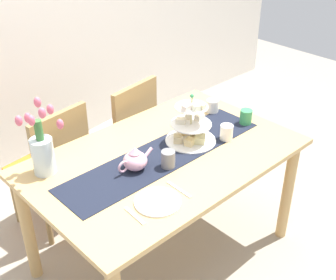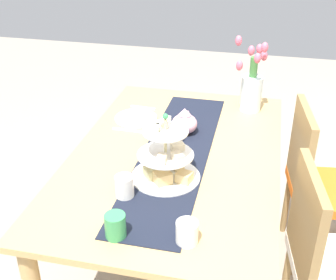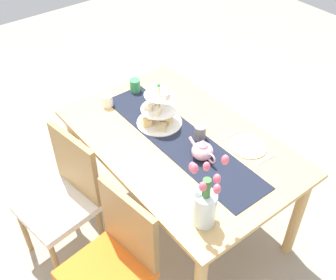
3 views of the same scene
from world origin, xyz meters
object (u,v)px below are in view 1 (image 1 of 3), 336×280
(dinner_plate_left, at_px, (158,202))
(knife_left, at_px, (179,189))
(tiered_cake_stand, at_px, (191,128))
(fork_left, at_px, (135,216))
(mug_grey, at_px, (168,159))
(mug_white_text, at_px, (226,132))
(chair_left, at_px, (53,164))
(chair_right, at_px, (125,132))
(mug_orange, at_px, (246,117))
(dining_table, at_px, (165,170))
(teapot, at_px, (135,160))
(cream_jug, at_px, (213,106))
(tulip_vase, at_px, (42,149))

(dinner_plate_left, height_order, knife_left, dinner_plate_left)
(tiered_cake_stand, relative_size, fork_left, 2.03)
(tiered_cake_stand, bearing_deg, mug_grey, -159.42)
(mug_grey, bearing_deg, mug_white_text, -3.17)
(chair_left, bearing_deg, chair_right, 0.02)
(chair_right, xyz_separation_m, mug_orange, (0.35, -0.80, 0.31))
(knife_left, bearing_deg, tiered_cake_stand, 37.13)
(dining_table, height_order, knife_left, knife_left)
(teapot, height_order, mug_white_text, teapot)
(teapot, distance_m, cream_jug, 0.82)
(dinner_plate_left, bearing_deg, fork_left, 180.00)
(chair_right, xyz_separation_m, teapot, (-0.48, -0.71, 0.32))
(mug_grey, height_order, mug_orange, mug_grey)
(tiered_cake_stand, xyz_separation_m, mug_orange, (0.40, -0.09, -0.04))
(knife_left, bearing_deg, cream_jug, 30.91)
(dining_table, bearing_deg, tiered_cake_stand, 0.54)
(knife_left, relative_size, mug_grey, 1.79)
(teapot, xyz_separation_m, dinner_plate_left, (-0.10, -0.29, -0.05))
(chair_right, distance_m, fork_left, 1.27)
(chair_right, xyz_separation_m, mug_white_text, (0.11, -0.84, 0.31))
(tulip_vase, distance_m, knife_left, 0.74)
(mug_orange, bearing_deg, fork_left, -169.37)
(mug_orange, bearing_deg, knife_left, -165.61)
(teapot, height_order, mug_orange, teapot)
(chair_right, bearing_deg, tulip_vase, -154.26)
(tulip_vase, distance_m, cream_jug, 1.18)
(dining_table, xyz_separation_m, mug_orange, (0.62, -0.09, 0.16))
(fork_left, bearing_deg, tulip_vase, 100.70)
(chair_right, bearing_deg, teapot, -123.93)
(teapot, distance_m, tulip_vase, 0.48)
(fork_left, bearing_deg, tiered_cake_stand, 23.38)
(mug_grey, bearing_deg, tiered_cake_stand, 20.58)
(cream_jug, bearing_deg, chair_right, 120.52)
(chair_left, distance_m, cream_jug, 1.11)
(fork_left, relative_size, knife_left, 0.88)
(fork_left, bearing_deg, cream_jug, 23.44)
(teapot, bearing_deg, mug_grey, -36.46)
(dining_table, height_order, mug_grey, mug_grey)
(mug_grey, relative_size, mug_orange, 1.00)
(teapot, xyz_separation_m, knife_left, (0.04, -0.29, -0.06))
(teapot, relative_size, tulip_vase, 0.57)
(chair_right, xyz_separation_m, fork_left, (-0.73, -1.00, 0.26))
(tiered_cake_stand, height_order, cream_jug, tiered_cake_stand)
(fork_left, xyz_separation_m, mug_grey, (0.39, 0.18, 0.05))
(knife_left, distance_m, mug_orange, 0.82)
(mug_grey, bearing_deg, tulip_vase, 140.58)
(chair_left, distance_m, dinner_plate_left, 1.04)
(mug_white_text, height_order, mug_orange, same)
(chair_left, bearing_deg, teapot, -80.98)
(dining_table, xyz_separation_m, teapot, (-0.21, 0.00, 0.17))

